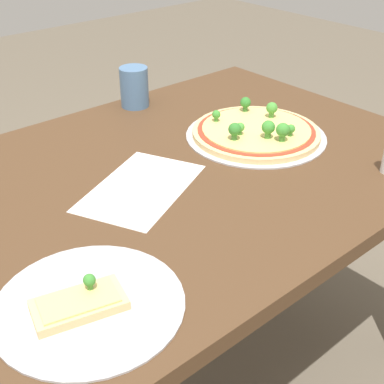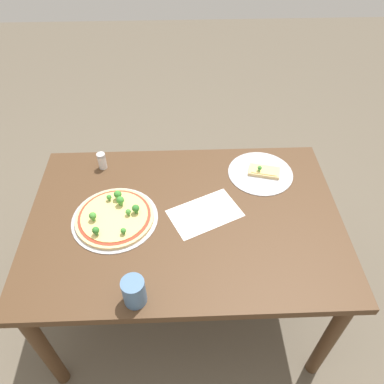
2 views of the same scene
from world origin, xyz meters
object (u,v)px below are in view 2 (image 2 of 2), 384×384
pizza_tray_slice (262,172)px  condiment_shaker (102,161)px  drinking_cup (134,292)px  pizza_tray_whole (115,217)px  dining_table (185,229)px

pizza_tray_slice → condiment_shaker: size_ratio=3.65×
drinking_cup → pizza_tray_whole: bearing=-73.4°
dining_table → pizza_tray_slice: pizza_tray_slice is taller
condiment_shaker → dining_table: bearing=139.4°
pizza_tray_whole → pizza_tray_slice: bearing=-158.5°
dining_table → drinking_cup: bearing=64.2°
dining_table → pizza_tray_slice: size_ratio=4.34×
drinking_cup → pizza_tray_slice: bearing=-131.0°
dining_table → pizza_tray_whole: bearing=0.4°
pizza_tray_slice → drinking_cup: bearing=49.0°
pizza_tray_whole → drinking_cup: 0.39m
pizza_tray_whole → pizza_tray_slice: 0.71m
pizza_tray_whole → drinking_cup: (-0.11, 0.37, 0.04)m
pizza_tray_slice → drinking_cup: size_ratio=2.66×
dining_table → pizza_tray_whole: 0.31m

